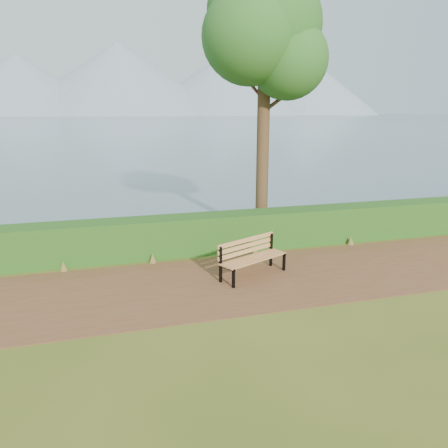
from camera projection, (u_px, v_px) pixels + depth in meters
name	position (u px, v px, depth m)	size (l,w,h in m)	color
ground	(216.00, 289.00, 9.30)	(140.00, 140.00, 0.00)	#3F5117
path	(213.00, 284.00, 9.58)	(40.00, 3.40, 0.01)	brown
hedge	(191.00, 234.00, 11.59)	(32.00, 0.85, 1.00)	#1D4413
water	(99.00, 118.00, 251.23)	(700.00, 510.00, 0.00)	#43586C
mountains	(85.00, 82.00, 377.73)	(585.00, 190.00, 70.00)	gray
bench	(251.00, 255.00, 9.96)	(1.77, 1.18, 0.87)	black
tree	(265.00, 33.00, 11.84)	(3.68, 3.40, 7.72)	#382417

